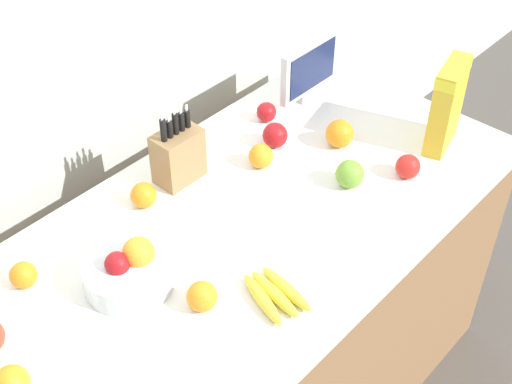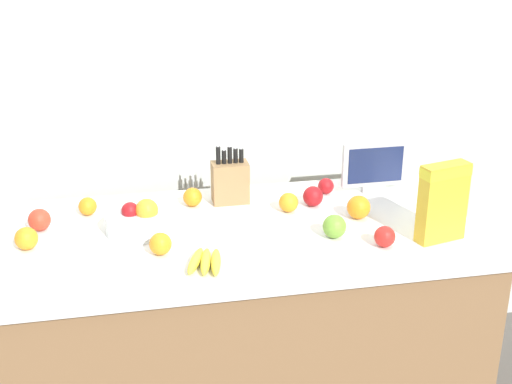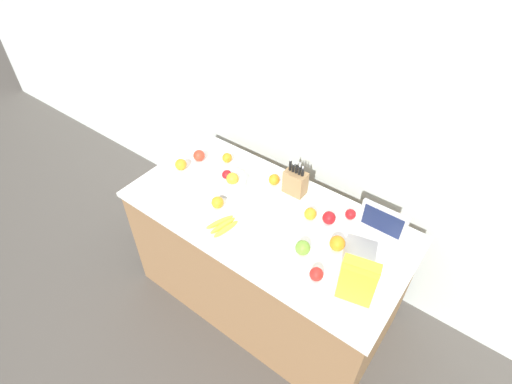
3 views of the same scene
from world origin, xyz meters
name	(u,v)px [view 2 (image 2 of 3)]	position (x,y,z in m)	size (l,w,h in m)	color
wall_back	(208,82)	(0.00, 0.64, 1.30)	(9.00, 0.06, 2.60)	silver
counter	(236,337)	(0.00, 0.00, 0.45)	(1.76, 0.86, 0.91)	olive
knife_block	(230,181)	(0.03, 0.27, 0.99)	(0.14, 0.09, 0.26)	#937047
small_monitor	(375,166)	(0.62, 0.26, 1.02)	(0.27, 0.03, 0.21)	#B7B7BC
cereal_box	(443,199)	(0.69, -0.21, 1.06)	(0.19, 0.10, 0.28)	gold
fruit_bowl	(138,221)	(-0.34, 0.06, 0.95)	(0.22, 0.22, 0.13)	silver
banana_bunch	(206,261)	(-0.14, -0.24, 0.92)	(0.14, 0.20, 0.03)	yellow
apple_near_bananas	(326,186)	(0.42, 0.28, 0.94)	(0.06, 0.06, 0.06)	#A31419
apple_leftmost	(334,226)	(0.34, -0.12, 0.95)	(0.08, 0.08, 0.08)	#6B9E33
apple_rear	(313,196)	(0.34, 0.17, 0.95)	(0.08, 0.08, 0.08)	#A31419
apple_rightmost	(39,220)	(-0.69, 0.15, 0.95)	(0.08, 0.08, 0.08)	red
apple_by_knife_block	(385,237)	(0.48, -0.22, 0.94)	(0.07, 0.07, 0.07)	red
orange_back_center	(289,202)	(0.23, 0.13, 0.94)	(0.07, 0.07, 0.07)	orange
orange_by_cereal	(88,206)	(-0.52, 0.25, 0.94)	(0.07, 0.07, 0.07)	orange
orange_front_left	(359,207)	(0.47, 0.02, 0.95)	(0.09, 0.09, 0.09)	orange
orange_near_bowl	(160,244)	(-0.27, -0.13, 0.94)	(0.08, 0.08, 0.08)	orange
orange_mid_right	(26,239)	(-0.72, 0.00, 0.95)	(0.08, 0.08, 0.08)	orange
orange_mid_left	(193,197)	(-0.12, 0.26, 0.94)	(0.07, 0.07, 0.07)	orange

